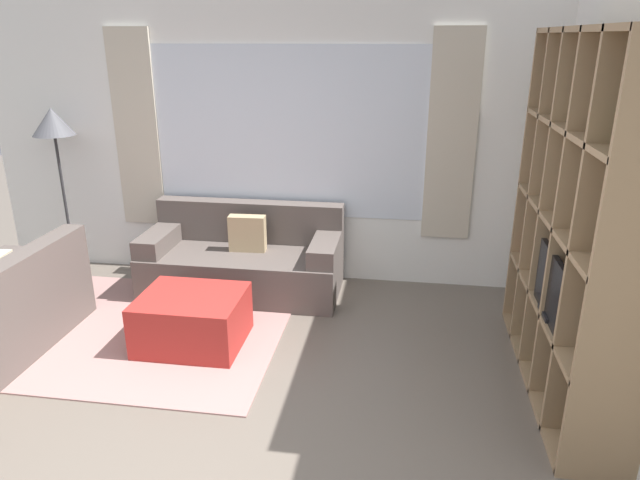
{
  "coord_description": "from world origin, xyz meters",
  "views": [
    {
      "loc": [
        1.11,
        -2.5,
        2.32
      ],
      "look_at": [
        0.5,
        1.54,
        0.85
      ],
      "focal_mm": 32.0,
      "sensor_mm": 36.0,
      "label": 1
    }
  ],
  "objects_px": {
    "shelving_unit": "(584,224)",
    "ottoman": "(192,320)",
    "floor_lamp": "(54,130)",
    "couch_main": "(244,261)"
  },
  "relations": [
    {
      "from": "couch_main",
      "to": "shelving_unit",
      "type": "bearing_deg",
      "value": -24.21
    },
    {
      "from": "shelving_unit",
      "to": "ottoman",
      "type": "distance_m",
      "value": 2.92
    },
    {
      "from": "shelving_unit",
      "to": "floor_lamp",
      "type": "bearing_deg",
      "value": 163.58
    },
    {
      "from": "ottoman",
      "to": "floor_lamp",
      "type": "relative_size",
      "value": 0.47
    },
    {
      "from": "shelving_unit",
      "to": "ottoman",
      "type": "bearing_deg",
      "value": 177.64
    },
    {
      "from": "couch_main",
      "to": "ottoman",
      "type": "relative_size",
      "value": 2.31
    },
    {
      "from": "couch_main",
      "to": "floor_lamp",
      "type": "height_order",
      "value": "floor_lamp"
    },
    {
      "from": "ottoman",
      "to": "floor_lamp",
      "type": "bearing_deg",
      "value": 145.18
    },
    {
      "from": "couch_main",
      "to": "ottoman",
      "type": "distance_m",
      "value": 1.08
    },
    {
      "from": "shelving_unit",
      "to": "ottoman",
      "type": "height_order",
      "value": "shelving_unit"
    }
  ]
}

